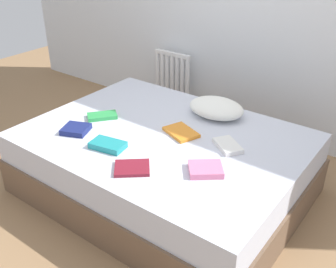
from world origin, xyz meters
TOP-DOWN VIEW (x-y plane):
  - ground_plane at (0.00, 0.00)m, footprint 8.00×8.00m
  - bed at (0.00, 0.00)m, footprint 2.00×1.50m
  - radiator at (-0.80, 1.20)m, footprint 0.43×0.04m
  - pillow at (0.14, 0.50)m, footprint 0.45×0.34m
  - textbook_green at (-0.55, -0.07)m, footprint 0.24×0.25m
  - textbook_pink at (0.50, -0.23)m, footprint 0.27×0.26m
  - textbook_teal at (-0.19, -0.38)m, footprint 0.25×0.18m
  - textbook_orange at (0.09, 0.08)m, footprint 0.29×0.25m
  - textbook_white at (0.46, 0.11)m, footprint 0.26×0.24m
  - textbook_navy at (-0.54, -0.35)m, footprint 0.23×0.23m
  - textbook_maroon at (0.12, -0.48)m, footprint 0.28×0.27m

SIDE VIEW (x-z plane):
  - ground_plane at x=0.00m, z-range 0.00..0.00m
  - bed at x=0.00m, z-range 0.00..0.50m
  - radiator at x=-0.80m, z-range 0.12..0.67m
  - textbook_maroon at x=0.12m, z-range 0.50..0.52m
  - textbook_orange at x=0.09m, z-range 0.50..0.52m
  - textbook_green at x=-0.55m, z-range 0.50..0.53m
  - textbook_white at x=0.46m, z-range 0.50..0.53m
  - textbook_pink at x=0.50m, z-range 0.50..0.54m
  - textbook_navy at x=-0.54m, z-range 0.50..0.54m
  - textbook_teal at x=-0.19m, z-range 0.50..0.54m
  - pillow at x=0.14m, z-range 0.50..0.63m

